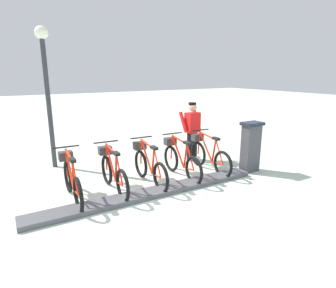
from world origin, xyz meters
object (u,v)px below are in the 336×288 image
bike_docked_0 (208,155)px  payment_kiosk (251,146)px  bike_docked_1 (180,160)px  bike_docked_3 (113,172)px  lamp_post (46,77)px  bike_docked_2 (149,165)px  worker_near_rack (192,129)px  bike_docked_4 (72,179)px

bike_docked_0 → payment_kiosk: bearing=-122.4°
payment_kiosk → bike_docked_1: (0.57, 1.75, -0.24)m
bike_docked_3 → lamp_post: size_ratio=0.48×
bike_docked_1 → bike_docked_3: (0.00, 1.70, 0.00)m
bike_docked_2 → bike_docked_3: size_ratio=1.00×
payment_kiosk → worker_near_rack: bearing=24.8°
bike_docked_3 → lamp_post: bearing=19.0°
bike_docked_0 → bike_docked_3: size_ratio=1.00×
bike_docked_2 → bike_docked_4: size_ratio=1.00×
lamp_post → worker_near_rack: bearing=-111.0°
bike_docked_3 → worker_near_rack: bearing=-70.3°
bike_docked_2 → bike_docked_0: bearing=-90.0°
payment_kiosk → lamp_post: (2.92, 4.27, 1.71)m
bike_docked_2 → lamp_post: 3.47m
bike_docked_2 → bike_docked_4: (0.00, 1.70, 0.00)m
payment_kiosk → bike_docked_3: bearing=80.6°
bike_docked_4 → worker_near_rack: bearing=-74.7°
lamp_post → bike_docked_0: bearing=-124.9°
bike_docked_4 → bike_docked_2: bearing=-90.0°
bike_docked_1 → worker_near_rack: 1.51m
payment_kiosk → bike_docked_4: 4.36m
payment_kiosk → bike_docked_1: payment_kiosk is taller
bike_docked_2 → worker_near_rack: bearing=-62.5°
bike_docked_0 → bike_docked_2: (0.00, 1.70, 0.00)m
worker_near_rack → bike_docked_3: bearing=109.7°
bike_docked_4 → worker_near_rack: size_ratio=1.04×
bike_docked_1 → bike_docked_4: size_ratio=1.00×
bike_docked_0 → worker_near_rack: bearing=-10.6°
bike_docked_2 → bike_docked_4: 1.70m
bike_docked_0 → bike_docked_1: same height
bike_docked_0 → bike_docked_1: (0.00, 0.85, 0.00)m
payment_kiosk → lamp_post: lamp_post is taller
bike_docked_0 → lamp_post: lamp_post is taller
bike_docked_1 → lamp_post: size_ratio=0.48×
bike_docked_1 → bike_docked_4: bearing=90.0°
payment_kiosk → bike_docked_3: size_ratio=0.74×
bike_docked_0 → bike_docked_1: bearing=90.0°
bike_docked_1 → lamp_post: lamp_post is taller
bike_docked_0 → worker_near_rack: worker_near_rack is taller
bike_docked_0 → bike_docked_4: same height
bike_docked_1 → bike_docked_3: size_ratio=1.00×
bike_docked_4 → lamp_post: size_ratio=0.48×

